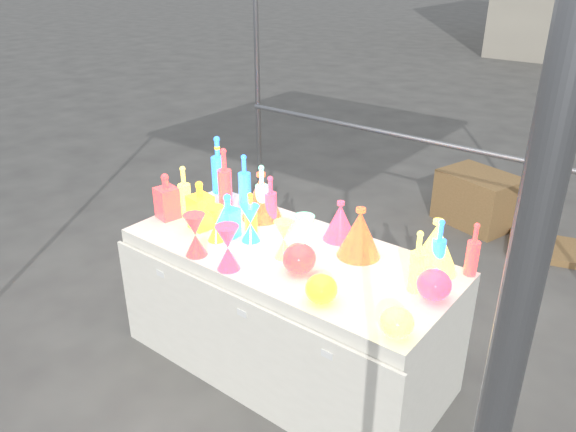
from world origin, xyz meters
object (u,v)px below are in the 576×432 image
Objects in this scene: cardboard_box_closed at (478,199)px; decanter_0 at (200,205)px; hourglass_0 at (195,235)px; lampshade_0 at (261,195)px; bottle_0 at (218,169)px; globe_0 at (321,290)px; display_table at (287,309)px.

cardboard_box_closed is 2.21× the size of decanter_0.
hourglass_0 is 0.81× the size of lampshade_0.
bottle_0 is at bearing 126.30° from hourglass_0.
decanter_0 is 0.32m from hourglass_0.
lampshade_0 is (0.48, -0.13, -0.02)m from bottle_0.
decanter_0 is at bearing 130.98° from hourglass_0.
globe_0 is at bearing 3.32° from hourglass_0.
lampshade_0 is (-0.37, 0.23, 0.52)m from display_table.
lampshade_0 is (-0.53, -2.28, 0.66)m from cardboard_box_closed.
hourglass_0 reaches higher than cardboard_box_closed.
globe_0 reaches higher than display_table.
hourglass_0 is (0.21, -0.24, -0.03)m from decanter_0.
decanter_0 is at bearing 168.57° from globe_0.
bottle_0 is at bearing 133.28° from decanter_0.
hourglass_0 reaches higher than display_table.
cardboard_box_closed is 4.26× the size of globe_0.
hourglass_0 is at bearing -53.70° from bottle_0.
cardboard_box_closed is at bearing 65.06° from bottle_0.
hourglass_0 is at bearing -83.28° from cardboard_box_closed.
bottle_0 is (-0.85, 0.36, 0.54)m from display_table.
hourglass_0 is 0.56m from lampshade_0.
cardboard_box_closed is at bearing 86.55° from display_table.
lampshade_0 is (-0.03, 0.56, 0.03)m from hourglass_0.
lampshade_0 is at bearing 147.00° from globe_0.
decanter_0 is (0.29, -0.44, -0.02)m from bottle_0.
lampshade_0 is at bearing -14.86° from bottle_0.
decanter_0 is 0.37m from lampshade_0.
bottle_0 reaches higher than globe_0.
display_table is 0.68m from hourglass_0.
bottle_0 is 1.42m from globe_0.
cardboard_box_closed is at bearing 80.04° from hourglass_0.
decanter_0 is (-0.56, -0.08, 0.52)m from display_table.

